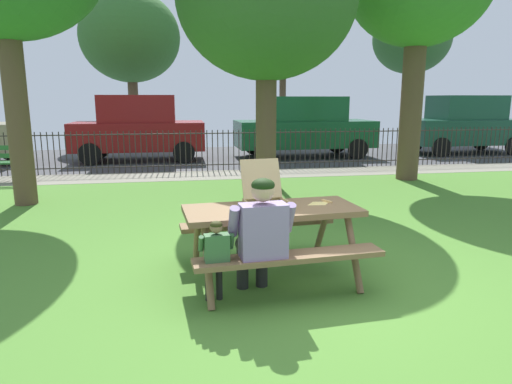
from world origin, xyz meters
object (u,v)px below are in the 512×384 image
child_at_table (216,254)px  far_tree_midleft (130,37)px  pizza_slice_on_table (320,203)px  parked_car_left (139,128)px  adult_at_table (260,234)px  picnic_table_foreground (272,224)px  parked_car_center (303,126)px  far_tree_center (283,32)px  far_tree_midright (412,39)px  parked_car_right (465,124)px  lamp_post_walkway (265,69)px  pizza_box_open (266,197)px

child_at_table → far_tree_midleft: (-2.01, 15.80, 3.78)m
pizza_slice_on_table → parked_car_left: size_ratio=0.07×
pizza_slice_on_table → parked_car_left: bearing=105.1°
adult_at_table → parked_car_left: (-1.85, 10.36, 0.35)m
picnic_table_foreground → parked_car_center: (3.11, 9.84, 0.41)m
child_at_table → parked_car_left: (-1.43, 10.42, 0.51)m
far_tree_midleft → far_tree_center: (6.32, 0.00, 0.34)m
parked_car_left → far_tree_midleft: bearing=96.2°
parked_car_center → far_tree_center: 6.51m
parked_car_left → child_at_table: bearing=-82.2°
picnic_table_foreground → adult_at_table: size_ratio=1.60×
parked_car_center → far_tree_center: bearing=84.1°
picnic_table_foreground → far_tree_midright: 18.39m
picnic_table_foreground → parked_car_right: (8.87, 9.84, 0.41)m
lamp_post_walkway → parked_car_left: bearing=136.0°
adult_at_table → parked_car_center: 10.89m
adult_at_table → parked_car_center: parked_car_center is taller
pizza_slice_on_table → far_tree_midright: bearing=59.2°
parked_car_left → far_tree_center: 8.66m
pizza_box_open → lamp_post_walkway: lamp_post_walkway is taller
parked_car_left → far_tree_midright: bearing=24.8°
adult_at_table → lamp_post_walkway: (1.44, 7.18, 1.92)m
pizza_box_open → far_tree_midleft: far_tree_midleft is taller
parked_car_center → pizza_slice_on_table: bearing=-104.7°
child_at_table → parked_car_left: size_ratio=0.21×
pizza_box_open → parked_car_right: size_ratio=0.15×
pizza_box_open → adult_at_table: (-0.17, -0.64, -0.20)m
pizza_box_open → far_tree_center: far_tree_center is taller
far_tree_midleft → far_tree_midright: far_tree_midleft is taller
picnic_table_foreground → pizza_box_open: bearing=110.2°
far_tree_midleft → parked_car_right: bearing=-25.0°
parked_car_left → parked_car_center: size_ratio=0.88×
child_at_table → parked_car_left: parked_car_left is taller
pizza_slice_on_table → parked_car_center: parked_car_center is taller
pizza_box_open → pizza_slice_on_table: 0.61m
parked_car_right → picnic_table_foreground: bearing=-132.0°
pizza_slice_on_table → lamp_post_walkway: 6.82m
picnic_table_foreground → lamp_post_walkway: (1.23, 6.66, 1.98)m
picnic_table_foreground → adult_at_table: 0.57m
lamp_post_walkway → far_tree_midleft: bearing=114.4°
pizza_box_open → pizza_slice_on_table: pizza_box_open is taller
pizza_slice_on_table → far_tree_midleft: 15.84m
adult_at_table → far_tree_center: bearing=76.1°
adult_at_table → pizza_box_open: bearing=74.7°
child_at_table → pizza_slice_on_table: bearing=30.1°
parked_car_left → far_tree_center: bearing=43.1°
far_tree_midright → parked_car_center: bearing=-140.2°
child_at_table → lamp_post_walkway: size_ratio=0.20×
child_at_table → lamp_post_walkway: 7.76m
pizza_box_open → parked_car_center: (3.15, 9.72, 0.15)m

